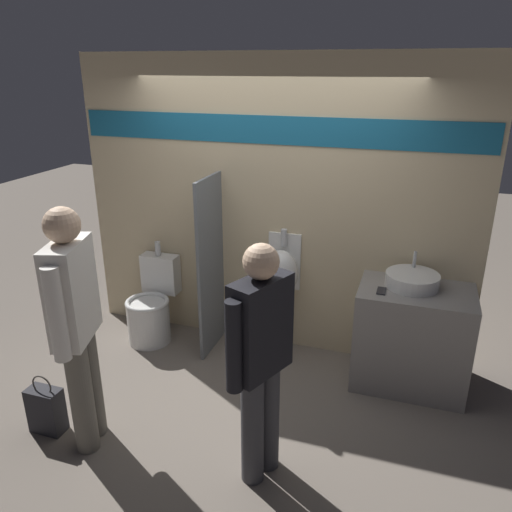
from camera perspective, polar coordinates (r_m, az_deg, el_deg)
The scene contains 11 objects.
ground_plane at distance 4.63m, azimuth -0.68°, elevation -12.95°, with size 16.00×16.00×0.00m, color #70665B.
display_wall at distance 4.58m, azimuth 1.71°, elevation 5.48°, with size 3.72×0.07×2.70m.
sink_counter at distance 4.45m, azimuth 17.35°, elevation -8.90°, with size 0.92×0.60×0.88m.
sink_basin at distance 4.28m, azimuth 17.43°, elevation -2.63°, with size 0.43×0.43×0.25m.
cell_phone at distance 4.14m, azimuth 14.14°, elevation -3.89°, with size 0.07×0.14×0.01m.
divider_near_counter at distance 4.64m, azimuth -5.21°, elevation -1.21°, with size 0.03×0.55×1.68m.
urinal_near_counter at distance 4.57m, azimuth 2.84°, elevation -1.94°, with size 0.32×0.29×1.20m.
toilet at distance 5.09m, azimuth -11.85°, elevation -5.95°, with size 0.43×0.59×0.96m.
person_in_vest at distance 3.14m, azimuth 0.54°, elevation -11.36°, with size 0.33×0.54×1.64m.
person_with_lanyard at distance 3.58m, azimuth -19.90°, elevation -7.06°, with size 0.32×0.60×1.77m.
shopping_bag at distance 4.19m, azimuth -22.85°, elevation -15.87°, with size 0.26×0.14×0.48m.
Camera 1 is at (1.27, -3.63, 2.59)m, focal length 35.00 mm.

